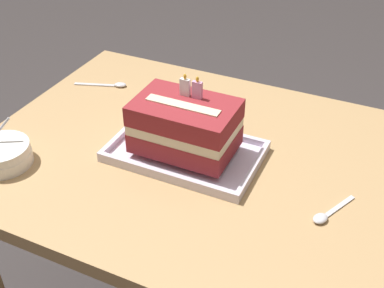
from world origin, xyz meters
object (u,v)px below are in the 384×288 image
(foil_tray, at_px, (185,153))
(bowl_stack, at_px, (2,155))
(serving_spoon_near_tray, at_px, (324,216))
(serving_spoon_by_bowls, at_px, (113,85))
(birthday_cake, at_px, (185,126))

(foil_tray, height_order, bowl_stack, bowl_stack)
(foil_tray, bearing_deg, bowl_stack, -150.75)
(serving_spoon_near_tray, bearing_deg, foil_tray, 168.10)
(serving_spoon_near_tray, height_order, serving_spoon_by_bowls, serving_spoon_near_tray)
(birthday_cake, height_order, serving_spoon_by_bowls, birthday_cake)
(foil_tray, height_order, birthday_cake, birthday_cake)
(serving_spoon_near_tray, bearing_deg, bowl_stack, -169.45)
(bowl_stack, bearing_deg, serving_spoon_by_bowls, 85.94)
(foil_tray, bearing_deg, birthday_cake, 90.00)
(birthday_cake, bearing_deg, serving_spoon_near_tray, -11.92)
(birthday_cake, relative_size, serving_spoon_near_tray, 1.88)
(foil_tray, distance_m, serving_spoon_by_bowls, 0.40)
(foil_tray, xyz_separation_m, bowl_stack, (-0.37, -0.21, 0.02))
(foil_tray, xyz_separation_m, serving_spoon_near_tray, (0.35, -0.07, -0.00))
(birthday_cake, relative_size, serving_spoon_by_bowls, 1.51)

